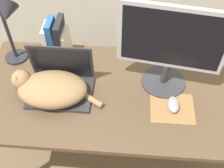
# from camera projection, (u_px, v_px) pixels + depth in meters

# --- Properties ---
(desk) EXTENTS (1.45, 0.72, 0.75)m
(desk) POSITION_uv_depth(u_px,v_px,m) (113.00, 100.00, 1.56)
(desk) COLOR brown
(desk) RESTS_ON ground_plane
(laptop) EXTENTS (0.33, 0.24, 0.25)m
(laptop) POSITION_uv_depth(u_px,v_px,m) (61.00, 83.00, 1.48)
(laptop) COLOR #2D2D33
(laptop) RESTS_ON desk
(cat) EXTENTS (0.48, 0.26, 0.15)m
(cat) POSITION_uv_depth(u_px,v_px,m) (50.00, 88.00, 1.43)
(cat) COLOR #99754C
(cat) RESTS_ON desk
(external_monitor) EXTENTS (0.52, 0.24, 0.49)m
(external_monitor) POSITION_uv_depth(u_px,v_px,m) (170.00, 46.00, 1.35)
(external_monitor) COLOR #333338
(external_monitor) RESTS_ON desk
(mousepad) EXTENTS (0.22, 0.19, 0.00)m
(mousepad) POSITION_uv_depth(u_px,v_px,m) (172.00, 108.00, 1.43)
(mousepad) COLOR olive
(mousepad) RESTS_ON desk
(computer_mouse) EXTENTS (0.06, 0.10, 0.03)m
(computer_mouse) POSITION_uv_depth(u_px,v_px,m) (173.00, 104.00, 1.42)
(computer_mouse) COLOR #99999E
(computer_mouse) RESTS_ON mousepad
(book_row) EXTENTS (0.14, 0.15, 0.26)m
(book_row) POSITION_uv_depth(u_px,v_px,m) (57.00, 41.00, 1.60)
(book_row) COLOR white
(book_row) RESTS_ON desk
(desk_lamp) EXTENTS (0.17, 0.17, 0.42)m
(desk_lamp) POSITION_uv_depth(u_px,v_px,m) (9.00, 23.00, 1.45)
(desk_lamp) COLOR #28282D
(desk_lamp) RESTS_ON desk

